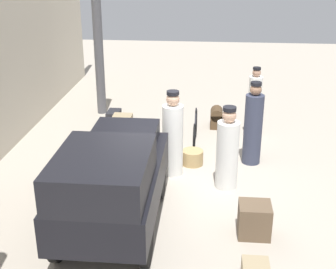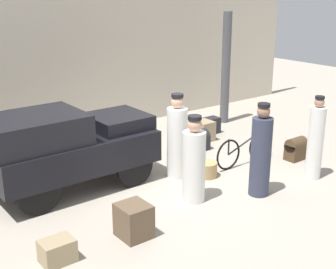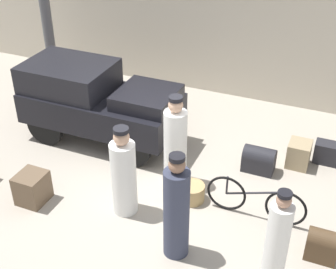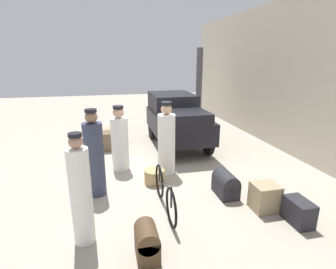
% 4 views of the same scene
% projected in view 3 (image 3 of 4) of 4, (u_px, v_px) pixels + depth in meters
% --- Properties ---
extents(ground_plane, '(30.00, 30.00, 0.00)m').
position_uv_depth(ground_plane, '(154.00, 179.00, 8.96)').
color(ground_plane, '#A89E8E').
extents(station_building_facade, '(16.00, 0.15, 4.50)m').
position_uv_depth(station_building_facade, '(225.00, 5.00, 10.95)').
color(station_building_facade, beige).
rests_on(station_building_facade, ground).
extents(canopy_pillar_left, '(0.25, 0.25, 3.19)m').
position_uv_depth(canopy_pillar_left, '(48.00, 32.00, 11.33)').
color(canopy_pillar_left, '#4C4C51').
rests_on(canopy_pillar_left, ground).
extents(truck, '(3.27, 1.51, 1.63)m').
position_uv_depth(truck, '(96.00, 99.00, 9.78)').
color(truck, black).
rests_on(truck, ground).
extents(bicycle, '(1.72, 0.04, 0.74)m').
position_uv_depth(bicycle, '(255.00, 200.00, 7.88)').
color(bicycle, black).
rests_on(bicycle, ground).
extents(wicker_basket, '(0.47, 0.47, 0.32)m').
position_uv_depth(wicker_basket, '(192.00, 192.00, 8.37)').
color(wicker_basket, tan).
rests_on(wicker_basket, ground).
extents(porter_carrying_trunk, '(0.32, 0.32, 1.78)m').
position_uv_depth(porter_carrying_trunk, '(276.00, 247.00, 6.33)').
color(porter_carrying_trunk, white).
rests_on(porter_carrying_trunk, ground).
extents(porter_with_bicycle, '(0.40, 0.40, 1.83)m').
position_uv_depth(porter_with_bicycle, '(176.00, 211.00, 6.94)').
color(porter_with_bicycle, '#33384C').
rests_on(porter_with_bicycle, ground).
extents(conductor_in_dark_uniform, '(0.43, 0.43, 1.67)m').
position_uv_depth(conductor_in_dark_uniform, '(124.00, 175.00, 7.83)').
color(conductor_in_dark_uniform, white).
rests_on(conductor_in_dark_uniform, ground).
extents(porter_lifting_near_truck, '(0.43, 0.43, 1.80)m').
position_uv_depth(porter_lifting_near_truck, '(175.00, 145.00, 8.49)').
color(porter_lifting_near_truck, white).
rests_on(porter_lifting_near_truck, ground).
extents(trunk_barrel_dark, '(0.62, 0.39, 0.52)m').
position_uv_depth(trunk_barrel_dark, '(259.00, 159.00, 9.09)').
color(trunk_barrel_dark, '#232328').
rests_on(trunk_barrel_dark, ground).
extents(suitcase_black_upright, '(0.48, 0.52, 0.56)m').
position_uv_depth(suitcase_black_upright, '(32.00, 188.00, 8.29)').
color(suitcase_black_upright, brown).
rests_on(suitcase_black_upright, ground).
extents(trunk_umber_medium, '(0.47, 0.32, 0.54)m').
position_uv_depth(trunk_umber_medium, '(322.00, 244.00, 7.13)').
color(trunk_umber_medium, '#4C3823').
rests_on(trunk_umber_medium, ground).
extents(suitcase_small_leather, '(0.43, 0.47, 0.52)m').
position_uv_depth(suitcase_small_leather, '(299.00, 154.00, 9.23)').
color(suitcase_small_leather, '#9E8966').
rests_on(suitcase_small_leather, ground).
extents(trunk_wicker_pale, '(0.52, 0.32, 0.44)m').
position_uv_depth(trunk_wicker_pale, '(328.00, 153.00, 9.34)').
color(trunk_wicker_pale, '#232328').
rests_on(trunk_wicker_pale, ground).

